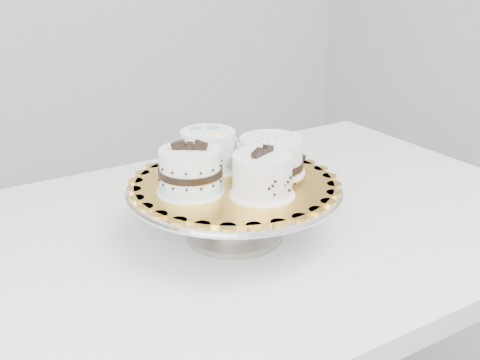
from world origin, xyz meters
TOP-DOWN VIEW (x-y plane):
  - table at (0.10, 0.26)m, footprint 1.34×0.94m
  - cake_stand at (0.04, 0.22)m, footprint 0.39×0.39m
  - cake_board at (0.04, 0.22)m, footprint 0.42×0.42m
  - cake_swirl at (0.05, 0.14)m, footprint 0.13×0.13m
  - cake_banded at (-0.04, 0.22)m, footprint 0.15×0.15m
  - cake_dots at (0.04, 0.30)m, footprint 0.13×0.13m
  - cake_ribbon at (0.13, 0.21)m, footprint 0.14×0.14m

SIDE VIEW (x-z plane):
  - table at x=0.10m, z-range 0.30..1.05m
  - cake_stand at x=0.04m, z-range 0.77..0.88m
  - cake_board at x=0.04m, z-range 0.86..0.86m
  - cake_ribbon at x=0.13m, z-range 0.86..0.93m
  - cake_swirl at x=0.05m, z-range 0.85..0.94m
  - cake_banded at x=-0.04m, z-range 0.85..0.94m
  - cake_dots at x=0.04m, z-range 0.86..0.94m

